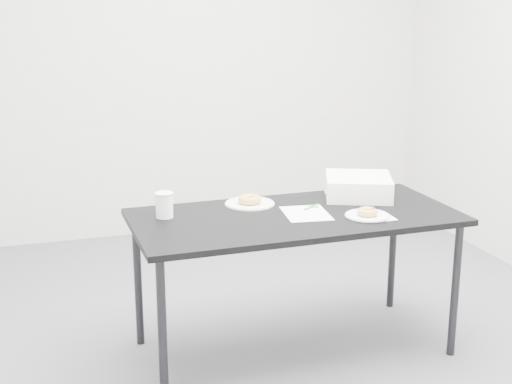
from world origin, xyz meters
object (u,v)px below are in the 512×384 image
object	(u,v)px
table	(295,225)
plate_far	(250,204)
scorecard	(306,213)
donut_near	(368,212)
bakery_box	(358,186)
pen	(311,207)
plate_near	(367,216)
donut_far	(250,199)
coffee_cup	(164,205)

from	to	relation	value
table	plate_far	world-z (taller)	plate_far
scorecard	plate_far	xyz separation A→B (m)	(-0.21, 0.24, 0.00)
donut_near	bakery_box	distance (m)	0.36
table	pen	distance (m)	0.15
plate_near	bakery_box	world-z (taller)	bakery_box
donut_far	donut_near	bearing A→B (deg)	-38.87
donut_near	scorecard	bearing A→B (deg)	151.37
plate_near	coffee_cup	distance (m)	0.97
pen	plate_far	distance (m)	0.31
scorecard	donut_far	size ratio (longest dim) A/B	2.27
scorecard	plate_far	bearing A→B (deg)	139.11
table	plate_near	world-z (taller)	plate_near
scorecard	donut_far	xyz separation A→B (m)	(-0.21, 0.24, 0.03)
plate_far	coffee_cup	distance (m)	0.46
donut_far	bakery_box	xyz separation A→B (m)	(0.58, -0.03, 0.03)
plate_near	donut_far	bearing A→B (deg)	141.13
pen	bakery_box	world-z (taller)	bakery_box
pen	bakery_box	size ratio (longest dim) A/B	0.37
table	pen	bearing A→B (deg)	31.93
pen	donut_far	size ratio (longest dim) A/B	1.05
table	scorecard	bearing A→B (deg)	-9.41
donut_near	donut_far	xyz separation A→B (m)	(-0.47, 0.38, 0.00)
donut_far	bakery_box	world-z (taller)	bakery_box
plate_near	coffee_cup	bearing A→B (deg)	162.54
pen	table	bearing A→B (deg)	177.12
donut_far	plate_far	bearing A→B (deg)	0.00
pen	bakery_box	distance (m)	0.34
plate_near	donut_far	xyz separation A→B (m)	(-0.47, 0.38, 0.02)
scorecard	pen	xyz separation A→B (m)	(0.06, 0.08, 0.01)
donut_near	plate_far	bearing A→B (deg)	141.13
donut_far	bakery_box	distance (m)	0.59
pen	scorecard	bearing A→B (deg)	-161.68
plate_near	bakery_box	bearing A→B (deg)	71.31
table	pen	size ratio (longest dim) A/B	12.71
scorecard	bakery_box	distance (m)	0.43
scorecard	coffee_cup	size ratio (longest dim) A/B	2.18
table	donut_near	size ratio (longest dim) A/B	15.72
donut_far	pen	bearing A→B (deg)	-30.07
table	coffee_cup	distance (m)	0.63
donut_near	bakery_box	world-z (taller)	bakery_box
coffee_cup	bakery_box	xyz separation A→B (m)	(1.04, 0.05, -0.01)
donut_far	coffee_cup	bearing A→B (deg)	-168.91
donut_near	donut_far	size ratio (longest dim) A/B	0.85
table	donut_near	distance (m)	0.35
plate_far	donut_far	xyz separation A→B (m)	(0.00, 0.00, 0.02)
plate_far	coffee_cup	size ratio (longest dim) A/B	2.05
plate_far	bakery_box	xyz separation A→B (m)	(0.58, -0.03, 0.05)
table	plate_far	bearing A→B (deg)	123.68
plate_near	pen	bearing A→B (deg)	131.88
plate_far	bakery_box	distance (m)	0.59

